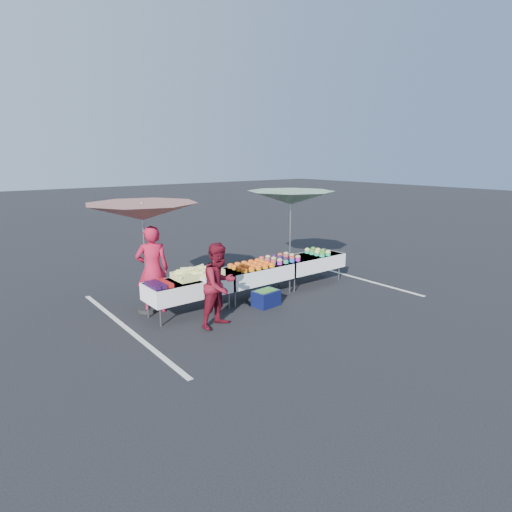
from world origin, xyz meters
TOP-DOWN VIEW (x-y plane):
  - ground at (0.00, 0.00)m, footprint 80.00×80.00m
  - stripe_left at (-3.20, 0.00)m, footprint 0.10×5.00m
  - stripe_right at (3.20, 0.00)m, footprint 0.10×5.00m
  - table_left at (-1.80, 0.00)m, footprint 1.86×0.81m
  - table_center at (0.00, 0.00)m, footprint 1.86×0.81m
  - table_right at (1.80, 0.00)m, footprint 1.86×0.81m
  - berry_punnets at (-2.51, -0.06)m, footprint 0.40×0.54m
  - corn_pile at (-1.55, 0.05)m, footprint 1.16×0.57m
  - plastic_bags at (-1.50, -0.30)m, footprint 0.30×0.25m
  - carrot_bowls at (-0.15, -0.01)m, footprint 0.95×0.69m
  - potato_cups at (0.75, 0.00)m, footprint 0.94×0.58m
  - bean_baskets at (2.06, -0.01)m, footprint 0.36×0.68m
  - vendor at (-2.36, 0.55)m, footprint 0.80×0.67m
  - customer at (-1.68, -0.99)m, footprint 0.93×0.80m
  - umbrella_left at (-2.46, 0.66)m, footprint 2.57×2.57m
  - umbrella_right at (1.81, 0.80)m, footprint 2.42×2.42m
  - storage_bin at (-0.22, -0.65)m, footprint 0.60×0.46m

SIDE VIEW (x-z plane):
  - ground at x=0.00m, z-range 0.00..0.00m
  - stripe_left at x=-3.20m, z-range 0.00..0.00m
  - stripe_right at x=3.20m, z-range 0.00..0.00m
  - storage_bin at x=-0.22m, z-range 0.01..0.37m
  - table_left at x=-1.80m, z-range 0.21..0.96m
  - table_center at x=0.00m, z-range 0.21..0.96m
  - table_right at x=1.80m, z-range 0.21..0.96m
  - plastic_bags at x=-1.50m, z-range 0.75..0.80m
  - berry_punnets at x=-2.51m, z-range 0.75..0.83m
  - carrot_bowls at x=-0.15m, z-range 0.75..0.85m
  - bean_baskets at x=2.06m, z-range 0.75..0.90m
  - potato_cups at x=0.75m, z-range 0.75..0.91m
  - customer at x=-1.68m, z-range 0.00..1.68m
  - corn_pile at x=-1.55m, z-range 0.71..0.97m
  - vendor at x=-2.36m, z-range 0.00..1.88m
  - umbrella_left at x=-2.46m, z-range 0.97..3.35m
  - umbrella_right at x=1.81m, z-range 0.98..3.39m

